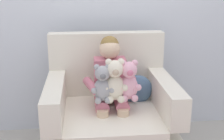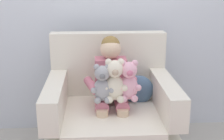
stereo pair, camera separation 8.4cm
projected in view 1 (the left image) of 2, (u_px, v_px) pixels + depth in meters
name	position (u px, v px, depth m)	size (l,w,h in m)	color
armchair	(110.00, 121.00, 2.57)	(1.02, 0.90, 1.03)	silver
seated_child	(111.00, 82.00, 2.50)	(0.45, 0.39, 0.82)	#C66B7F
plush_grey	(102.00, 84.00, 2.33)	(0.18, 0.15, 0.30)	#9E9EA3
plush_pink	(129.00, 81.00, 2.36)	(0.19, 0.16, 0.32)	#EAA8BC
plush_cream	(115.00, 81.00, 2.34)	(0.20, 0.16, 0.34)	silver
throw_pillow	(137.00, 90.00, 2.65)	(0.26, 0.12, 0.26)	slate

